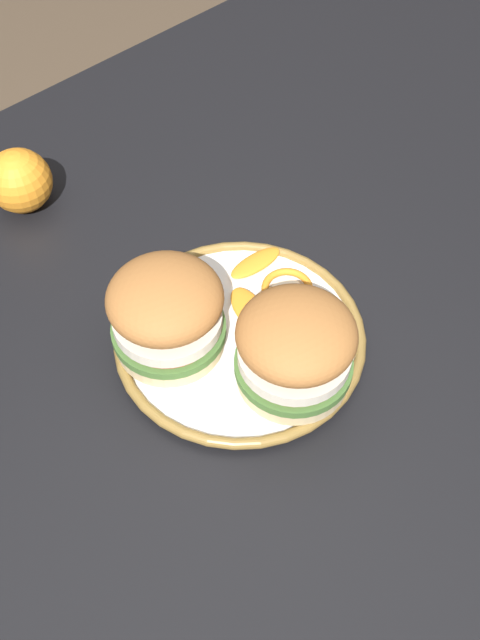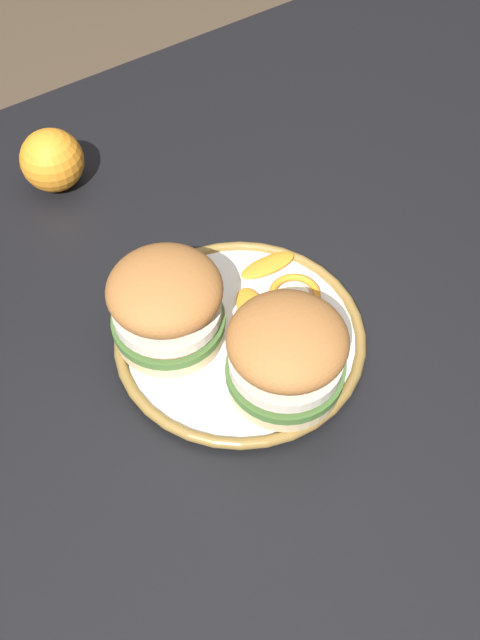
# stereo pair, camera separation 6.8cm
# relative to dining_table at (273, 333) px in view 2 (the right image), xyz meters

# --- Properties ---
(ground_plane) EXTENTS (8.00, 8.00, 0.00)m
(ground_plane) POSITION_rel_dining_table_xyz_m (0.00, 0.00, -0.67)
(ground_plane) COLOR #4C3D2D
(dining_table) EXTENTS (1.49, 0.96, 0.76)m
(dining_table) POSITION_rel_dining_table_xyz_m (0.00, 0.00, 0.00)
(dining_table) COLOR black
(dining_table) RESTS_ON ground
(dinner_plate) EXTENTS (0.27, 0.27, 0.02)m
(dinner_plate) POSITION_rel_dining_table_xyz_m (0.08, 0.04, 0.10)
(dinner_plate) COLOR white
(dinner_plate) RESTS_ON dining_table
(sandwich_half_left) EXTENTS (0.16, 0.16, 0.10)m
(sandwich_half_left) POSITION_rel_dining_table_xyz_m (0.08, 0.12, 0.16)
(sandwich_half_left) COLOR beige
(sandwich_half_left) RESTS_ON dinner_plate
(sandwich_half_right) EXTENTS (0.15, 0.15, 0.10)m
(sandwich_half_right) POSITION_rel_dining_table_xyz_m (0.14, -0.00, 0.16)
(sandwich_half_right) COLOR beige
(sandwich_half_right) RESTS_ON dinner_plate
(orange_peel_curled) EXTENTS (0.08, 0.08, 0.01)m
(orange_peel_curled) POSITION_rel_dining_table_xyz_m (0.00, 0.03, 0.11)
(orange_peel_curled) COLOR orange
(orange_peel_curled) RESTS_ON dinner_plate
(orange_peel_strip_long) EXTENTS (0.07, 0.03, 0.01)m
(orange_peel_strip_long) POSITION_rel_dining_table_xyz_m (0.00, -0.02, 0.11)
(orange_peel_strip_long) COLOR orange
(orange_peel_strip_long) RESTS_ON dinner_plate
(orange_peel_strip_short) EXTENTS (0.05, 0.07, 0.01)m
(orange_peel_strip_short) POSITION_rel_dining_table_xyz_m (0.05, 0.03, 0.11)
(orange_peel_strip_short) COLOR orange
(orange_peel_strip_short) RESTS_ON dinner_plate
(whole_orange) EXTENTS (0.08, 0.08, 0.08)m
(whole_orange) POSITION_rel_dining_table_xyz_m (0.13, -0.30, 0.13)
(whole_orange) COLOR orange
(whole_orange) RESTS_ON dining_table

